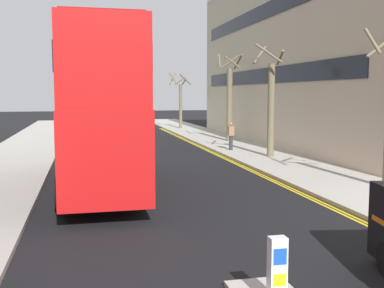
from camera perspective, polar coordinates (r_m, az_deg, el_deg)
The scene contains 10 objects.
sidewalk_right at distance 22.40m, azimuth 12.23°, elevation -2.69°, with size 4.00×80.00×0.14m, color #ADA89E.
kerb_line_outer at distance 19.77m, azimuth 9.15°, elevation -4.00°, with size 0.10×56.00×0.01m, color yellow.
kerb_line_inner at distance 19.72m, azimuth 8.72°, elevation -4.02°, with size 0.10×56.00×0.01m, color yellow.
keep_left_bollard at distance 7.88m, azimuth 10.27°, elevation -15.21°, with size 0.36×0.28×1.11m.
double_decker_bus_away at distance 17.41m, azimuth -11.22°, elevation 4.61°, with size 2.81×10.81×5.64m.
pedestrian_far at distance 27.75m, azimuth 4.75°, elevation 1.02°, with size 0.34×0.22×1.62m.
street_tree_mid at distance 25.00m, azimuth 9.51°, elevation 4.63°, with size 1.57×2.05×5.86m.
street_tree_far at distance 32.94m, azimuth 4.56°, elevation 5.28°, with size 1.76×1.50×6.09m.
street_tree_distant at distance 44.87m, azimuth -1.45°, elevation 5.33°, with size 2.10×2.16×5.29m.
townhouse_terrace_right at distance 34.10m, azimuth 16.27°, elevation 10.25°, with size 10.08×28.00×12.07m.
Camera 1 is at (-2.92, -4.04, 3.47)m, focal length 44.05 mm.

